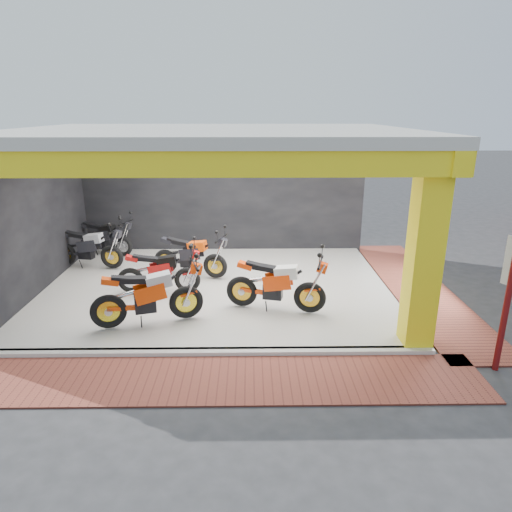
# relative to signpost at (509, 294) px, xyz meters

# --- Properties ---
(ground) EXTENTS (80.00, 80.00, 0.00)m
(ground) POSITION_rel_signpost_xyz_m (-4.83, 1.55, -1.34)
(ground) COLOR #2D2D30
(ground) RESTS_ON ground
(showroom_floor) EXTENTS (8.00, 6.00, 0.10)m
(showroom_floor) POSITION_rel_signpost_xyz_m (-4.83, 3.55, -1.29)
(showroom_floor) COLOR white
(showroom_floor) RESTS_ON ground
(showroom_ceiling) EXTENTS (8.40, 6.40, 0.20)m
(showroom_ceiling) POSITION_rel_signpost_xyz_m (-4.83, 3.55, 2.26)
(showroom_ceiling) COLOR beige
(showroom_ceiling) RESTS_ON corner_column
(back_wall) EXTENTS (8.20, 0.20, 3.50)m
(back_wall) POSITION_rel_signpost_xyz_m (-4.83, 6.65, 0.41)
(back_wall) COLOR black
(back_wall) RESTS_ON ground
(left_wall) EXTENTS (0.20, 6.20, 3.50)m
(left_wall) POSITION_rel_signpost_xyz_m (-8.93, 3.55, 0.41)
(left_wall) COLOR black
(left_wall) RESTS_ON ground
(corner_column) EXTENTS (0.50, 0.50, 3.50)m
(corner_column) POSITION_rel_signpost_xyz_m (-1.08, 0.80, 0.41)
(corner_column) COLOR yellow
(corner_column) RESTS_ON ground
(header_beam_front) EXTENTS (8.40, 0.30, 0.40)m
(header_beam_front) POSITION_rel_signpost_xyz_m (-4.83, 0.55, 1.96)
(header_beam_front) COLOR yellow
(header_beam_front) RESTS_ON corner_column
(header_beam_right) EXTENTS (0.30, 6.40, 0.40)m
(header_beam_right) POSITION_rel_signpost_xyz_m (-0.83, 3.55, 1.96)
(header_beam_right) COLOR yellow
(header_beam_right) RESTS_ON corner_column
(floor_kerb) EXTENTS (8.00, 0.20, 0.10)m
(floor_kerb) POSITION_rel_signpost_xyz_m (-4.83, 0.53, -1.29)
(floor_kerb) COLOR white
(floor_kerb) RESTS_ON ground
(paver_front) EXTENTS (9.00, 1.40, 0.03)m
(paver_front) POSITION_rel_signpost_xyz_m (-4.83, -0.25, -1.33)
(paver_front) COLOR brown
(paver_front) RESTS_ON ground
(paver_right) EXTENTS (1.40, 7.00, 0.03)m
(paver_right) POSITION_rel_signpost_xyz_m (-0.03, 3.55, -1.33)
(paver_right) COLOR brown
(paver_right) RESTS_ON ground
(signpost) EXTENTS (0.16, 0.32, 2.45)m
(signpost) POSITION_rel_signpost_xyz_m (0.00, 0.00, 0.00)
(signpost) COLOR maroon
(signpost) RESTS_ON ground
(moto_hero) EXTENTS (2.33, 1.33, 1.35)m
(moto_hero) POSITION_rel_signpost_xyz_m (-2.83, 1.99, -0.57)
(moto_hero) COLOR #FF400A
(moto_hero) RESTS_ON showroom_floor
(moto_row_a) EXTENTS (2.41, 1.44, 1.38)m
(moto_row_a) POSITION_rel_signpost_xyz_m (-5.30, 1.76, -0.55)
(moto_row_a) COLOR #DB3B09
(moto_row_a) RESTS_ON showroom_floor
(moto_row_b) EXTENTS (1.98, 0.75, 1.20)m
(moto_row_b) POSITION_rel_signpost_xyz_m (-5.45, 3.13, -0.64)
(moto_row_b) COLOR #AE1412
(moto_row_b) RESTS_ON showroom_floor
(moto_row_c) EXTENTS (2.20, 1.33, 1.26)m
(moto_row_c) POSITION_rel_signpost_xyz_m (-4.89, 4.03, -0.61)
(moto_row_c) COLOR black
(moto_row_c) RESTS_ON showroom_floor
(moto_row_d) EXTENTS (2.11, 1.28, 1.21)m
(moto_row_d) POSITION_rel_signpost_xyz_m (-7.63, 5.84, -0.64)
(moto_row_d) COLOR black
(moto_row_d) RESTS_ON showroom_floor
(moto_row_e) EXTENTS (2.20, 1.19, 1.27)m
(moto_row_e) POSITION_rel_signpost_xyz_m (-7.63, 4.78, -0.61)
(moto_row_e) COLOR black
(moto_row_e) RESTS_ON showroom_floor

